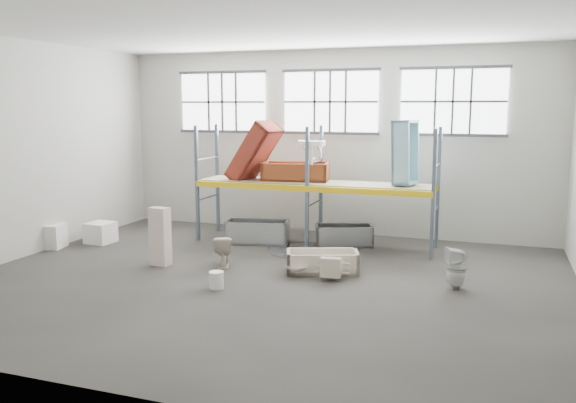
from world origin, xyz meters
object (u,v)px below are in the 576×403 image
at_px(bucket, 216,280).
at_px(blue_tub_upright, 405,152).
at_px(steel_tub_left, 257,232).
at_px(bathtub_beige, 322,262).
at_px(steel_tub_right, 344,235).
at_px(toilet_white, 456,268).
at_px(rust_tub_flat, 295,172).
at_px(carton_near, 49,236).
at_px(toilet_beige, 223,251).
at_px(cistern_tall, 160,236).

bearing_deg(bucket, blue_tub_upright, 55.85).
height_order(steel_tub_left, blue_tub_upright, blue_tub_upright).
relative_size(bathtub_beige, bucket, 4.57).
bearing_deg(blue_tub_upright, steel_tub_right, -179.27).
bearing_deg(toilet_white, bucket, -93.83).
xyz_separation_m(steel_tub_left, steel_tub_right, (2.17, 0.47, -0.03)).
height_order(steel_tub_right, blue_tub_upright, blue_tub_upright).
relative_size(rust_tub_flat, carton_near, 2.44).
relative_size(toilet_beige, blue_tub_upright, 0.44).
height_order(toilet_white, carton_near, toilet_white).
bearing_deg(cistern_tall, carton_near, 178.65).
distance_m(steel_tub_left, carton_near, 5.18).
bearing_deg(blue_tub_upright, toilet_white, -62.70).
xyz_separation_m(blue_tub_upright, bucket, (-2.93, -4.32, -2.23)).
height_order(rust_tub_flat, carton_near, rust_tub_flat).
xyz_separation_m(bathtub_beige, steel_tub_left, (-2.33, 2.03, 0.07)).
height_order(steel_tub_right, bucket, steel_tub_right).
bearing_deg(toilet_white, bathtub_beige, -118.79).
height_order(cistern_tall, steel_tub_left, cistern_tall).
relative_size(bathtub_beige, toilet_white, 1.86).
distance_m(bathtub_beige, carton_near, 7.02).
xyz_separation_m(bathtub_beige, cistern_tall, (-3.53, -0.67, 0.42)).
bearing_deg(toilet_beige, cistern_tall, -4.73).
bearing_deg(toilet_beige, carton_near, -23.12).
bearing_deg(toilet_beige, toilet_white, 157.60).
distance_m(bathtub_beige, toilet_white, 2.78).
distance_m(blue_tub_upright, bucket, 5.67).
distance_m(steel_tub_left, blue_tub_upright, 4.23).
distance_m(cistern_tall, carton_near, 3.54).
bearing_deg(blue_tub_upright, steel_tub_left, -172.29).
bearing_deg(bucket, toilet_beige, 110.77).
bearing_deg(cistern_tall, blue_tub_upright, 40.29).
bearing_deg(bucket, bathtub_beige, 48.05).
bearing_deg(steel_tub_left, blue_tub_upright, 7.71).
distance_m(cistern_tall, steel_tub_right, 4.65).
relative_size(bucket, carton_near, 0.48).
bearing_deg(blue_tub_upright, toilet_beige, -141.67).
height_order(blue_tub_upright, bucket, blue_tub_upright).
relative_size(rust_tub_flat, bucket, 5.08).
xyz_separation_m(bathtub_beige, toilet_beige, (-2.20, -0.26, 0.12)).
relative_size(steel_tub_left, bucket, 4.82).
relative_size(steel_tub_right, carton_near, 2.05).
height_order(toilet_white, steel_tub_left, toilet_white).
distance_m(toilet_white, steel_tub_left, 5.59).
xyz_separation_m(bathtub_beige, blue_tub_upright, (1.31, 2.52, 2.17)).
relative_size(cistern_tall, rust_tub_flat, 0.77).
bearing_deg(toilet_white, carton_near, -113.56).
xyz_separation_m(bathtub_beige, steel_tub_right, (-0.15, 2.50, 0.04)).
relative_size(blue_tub_upright, carton_near, 2.22).
xyz_separation_m(bathtub_beige, rust_tub_flat, (-1.48, 2.58, 1.60)).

